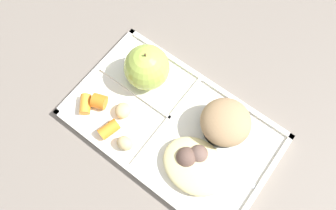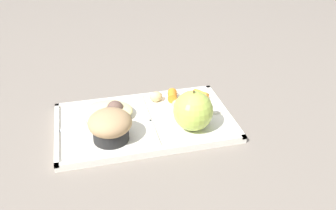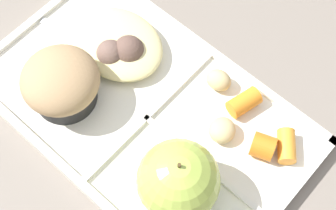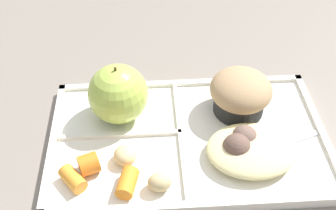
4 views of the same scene
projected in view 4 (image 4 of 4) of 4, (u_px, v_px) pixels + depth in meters
name	position (u px, v px, depth m)	size (l,w,h in m)	color
ground	(188.00, 142.00, 0.59)	(6.00, 6.00, 0.00)	slate
lunch_tray	(188.00, 139.00, 0.59)	(0.39, 0.23, 0.02)	silver
green_apple	(118.00, 94.00, 0.59)	(0.09, 0.09, 0.09)	#A8C14C
bran_muffin	(240.00, 93.00, 0.60)	(0.09, 0.09, 0.07)	black
carrot_slice_tilted	(89.00, 164.00, 0.54)	(0.03, 0.03, 0.02)	orange
carrot_slice_near_corner	(73.00, 179.00, 0.52)	(0.02, 0.02, 0.04)	orange
carrot_slice_edge	(127.00, 183.00, 0.52)	(0.02, 0.02, 0.04)	orange
potato_chunk_browned	(160.00, 182.00, 0.52)	(0.02, 0.03, 0.02)	tan
potato_chunk_golden	(125.00, 155.00, 0.55)	(0.03, 0.03, 0.02)	tan
egg_noodle_pile	(251.00, 150.00, 0.55)	(0.12, 0.10, 0.03)	beige
meatball_front	(237.00, 147.00, 0.55)	(0.04, 0.04, 0.04)	brown
meatball_side	(244.00, 138.00, 0.56)	(0.04, 0.04, 0.04)	brown
plastic_fork	(266.00, 149.00, 0.57)	(0.14, 0.06, 0.00)	silver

